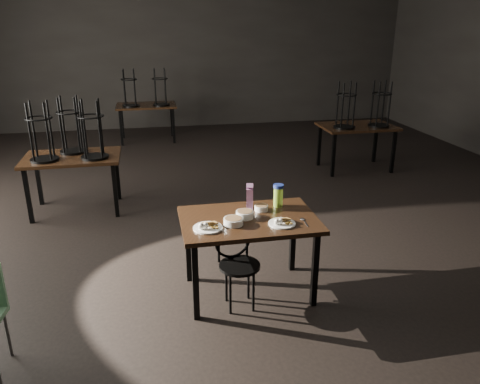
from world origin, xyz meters
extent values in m
plane|color=black|center=(0.00, 0.00, 0.00)|extent=(12.00, 12.00, 0.00)
cube|color=black|center=(0.00, 6.00, 1.60)|extent=(10.00, 0.04, 3.20)
cube|color=black|center=(-0.25, -1.36, 0.73)|extent=(1.20, 0.80, 0.04)
cube|color=black|center=(-0.77, -1.68, 0.35)|extent=(0.05, 0.05, 0.71)
cube|color=black|center=(0.27, -1.68, 0.35)|extent=(0.05, 0.05, 0.71)
cube|color=black|center=(-0.77, -1.04, 0.35)|extent=(0.05, 0.05, 0.71)
cube|color=black|center=(0.27, -1.04, 0.35)|extent=(0.05, 0.05, 0.71)
cylinder|color=white|center=(-0.64, -1.50, 0.76)|extent=(0.25, 0.25, 0.01)
cube|color=olive|center=(-0.63, -1.46, 0.81)|extent=(0.09, 0.09, 0.04)
cube|color=olive|center=(-0.60, -1.46, 0.81)|extent=(0.10, 0.10, 0.03)
ellipsoid|color=white|center=(-0.70, -1.54, 0.79)|extent=(0.05, 0.05, 0.06)
ellipsoid|color=white|center=(-0.66, -1.54, 0.79)|extent=(0.05, 0.05, 0.06)
cylinder|color=white|center=(0.00, -1.54, 0.76)|extent=(0.23, 0.23, 0.01)
cube|color=olive|center=(0.00, -1.50, 0.81)|extent=(0.08, 0.08, 0.04)
cube|color=olive|center=(0.03, -1.50, 0.81)|extent=(0.10, 0.10, 0.03)
ellipsoid|color=white|center=(-0.06, -1.57, 0.79)|extent=(0.04, 0.04, 0.06)
ellipsoid|color=white|center=(-0.03, -1.57, 0.79)|extent=(0.04, 0.04, 0.06)
cylinder|color=white|center=(-0.29, -1.34, 0.78)|extent=(0.16, 0.16, 0.06)
cylinder|color=brown|center=(-0.29, -1.34, 0.80)|extent=(0.13, 0.13, 0.01)
cylinder|color=white|center=(-0.10, -1.21, 0.77)|extent=(0.12, 0.12, 0.05)
cylinder|color=brown|center=(-0.10, -1.21, 0.79)|extent=(0.11, 0.11, 0.01)
cylinder|color=white|center=(-0.41, -1.47, 0.78)|extent=(0.17, 0.17, 0.06)
cylinder|color=brown|center=(-0.41, -1.47, 0.80)|extent=(0.14, 0.14, 0.01)
cube|color=#7F176D|center=(-0.20, -1.14, 0.85)|extent=(0.07, 0.07, 0.20)
cube|color=#7F176D|center=(-0.20, -1.14, 0.97)|extent=(0.07, 0.07, 0.06)
cylinder|color=#94C53A|center=(0.07, -1.14, 0.84)|extent=(0.11, 0.11, 0.19)
cylinder|color=navy|center=(0.07, -1.14, 0.95)|extent=(0.12, 0.12, 0.03)
ellipsoid|color=silver|center=(0.20, -1.48, 0.75)|extent=(0.04, 0.06, 0.01)
cube|color=silver|center=(0.20, -1.58, 0.75)|extent=(0.02, 0.13, 0.00)
cylinder|color=black|center=(-0.38, -1.56, 0.40)|extent=(0.36, 0.36, 0.03)
torus|color=black|center=(-0.41, -1.42, 0.58)|extent=(0.34, 0.09, 0.34)
cylinder|color=black|center=(-0.28, -1.46, 0.20)|extent=(0.02, 0.02, 0.40)
cylinder|color=black|center=(-0.48, -1.46, 0.20)|extent=(0.02, 0.02, 0.40)
cylinder|color=black|center=(-0.48, -1.67, 0.20)|extent=(0.02, 0.02, 0.40)
cylinder|color=black|center=(-0.28, -1.67, 0.20)|extent=(0.02, 0.02, 0.40)
cylinder|color=slate|center=(-2.20, -1.86, 0.21)|extent=(0.02, 0.02, 0.43)
cube|color=black|center=(-2.05, 1.03, 0.73)|extent=(1.20, 0.80, 0.04)
cube|color=black|center=(-2.57, 0.71, 0.35)|extent=(0.05, 0.05, 0.71)
cube|color=black|center=(-1.53, 0.71, 0.35)|extent=(0.05, 0.05, 0.71)
cube|color=black|center=(-2.57, 1.35, 0.35)|extent=(0.05, 0.05, 0.71)
cube|color=black|center=(-1.53, 1.35, 0.35)|extent=(0.05, 0.05, 0.71)
cylinder|color=black|center=(-2.35, 0.88, 0.77)|extent=(0.34, 0.34, 0.03)
torus|color=black|center=(-2.35, 0.88, 1.27)|extent=(0.32, 0.32, 0.02)
cylinder|color=black|center=(-2.25, 0.98, 1.13)|extent=(0.03, 0.03, 0.70)
cylinder|color=black|center=(-2.45, 0.98, 1.13)|extent=(0.03, 0.03, 0.70)
cylinder|color=black|center=(-2.45, 0.78, 1.13)|extent=(0.03, 0.03, 0.70)
cylinder|color=black|center=(-2.25, 0.78, 1.13)|extent=(0.03, 0.03, 0.70)
cylinder|color=black|center=(-1.75, 0.88, 0.77)|extent=(0.34, 0.34, 0.03)
torus|color=black|center=(-1.75, 0.88, 1.27)|extent=(0.32, 0.32, 0.02)
cylinder|color=black|center=(-1.65, 0.98, 1.13)|extent=(0.03, 0.03, 0.70)
cylinder|color=black|center=(-1.85, 0.98, 1.13)|extent=(0.03, 0.03, 0.70)
cylinder|color=black|center=(-1.85, 0.78, 1.13)|extent=(0.03, 0.03, 0.70)
cylinder|color=black|center=(-1.65, 0.78, 1.13)|extent=(0.03, 0.03, 0.70)
cylinder|color=black|center=(-2.05, 1.21, 0.77)|extent=(0.34, 0.34, 0.03)
torus|color=black|center=(-2.05, 1.21, 1.27)|extent=(0.32, 0.32, 0.02)
cylinder|color=black|center=(-1.95, 1.31, 1.13)|extent=(0.03, 0.03, 0.70)
cylinder|color=black|center=(-2.15, 1.31, 1.13)|extent=(0.03, 0.03, 0.70)
cylinder|color=black|center=(-2.15, 1.11, 1.13)|extent=(0.03, 0.03, 0.70)
cylinder|color=black|center=(-1.95, 1.11, 1.13)|extent=(0.03, 0.03, 0.70)
cube|color=black|center=(2.32, 2.03, 0.73)|extent=(1.20, 0.80, 0.04)
cube|color=black|center=(1.80, 1.71, 0.35)|extent=(0.05, 0.05, 0.71)
cube|color=black|center=(2.84, 1.71, 0.35)|extent=(0.05, 0.05, 0.71)
cube|color=black|center=(1.80, 2.35, 0.35)|extent=(0.05, 0.05, 0.71)
cube|color=black|center=(2.84, 2.35, 0.35)|extent=(0.05, 0.05, 0.71)
cylinder|color=black|center=(2.02, 1.88, 0.77)|extent=(0.34, 0.34, 0.03)
torus|color=black|center=(2.02, 1.88, 1.27)|extent=(0.32, 0.32, 0.02)
cylinder|color=black|center=(2.12, 1.98, 1.13)|extent=(0.03, 0.03, 0.70)
cylinder|color=black|center=(1.93, 1.98, 1.13)|extent=(0.03, 0.03, 0.70)
cylinder|color=black|center=(1.93, 1.78, 1.13)|extent=(0.03, 0.03, 0.70)
cylinder|color=black|center=(2.12, 1.78, 1.13)|extent=(0.03, 0.03, 0.70)
cylinder|color=black|center=(2.62, 1.88, 0.77)|extent=(0.34, 0.34, 0.03)
torus|color=black|center=(2.62, 1.88, 1.27)|extent=(0.32, 0.32, 0.02)
cylinder|color=black|center=(2.72, 1.98, 1.13)|extent=(0.03, 0.03, 0.70)
cylinder|color=black|center=(2.53, 1.98, 1.13)|extent=(0.03, 0.03, 0.70)
cylinder|color=black|center=(2.53, 1.78, 1.13)|extent=(0.03, 0.03, 0.70)
cylinder|color=black|center=(2.72, 1.78, 1.13)|extent=(0.03, 0.03, 0.70)
cube|color=black|center=(-1.07, 4.73, 0.73)|extent=(1.20, 0.80, 0.04)
cube|color=black|center=(-1.59, 4.41, 0.35)|extent=(0.05, 0.05, 0.71)
cube|color=black|center=(-0.55, 4.41, 0.35)|extent=(0.05, 0.05, 0.71)
cube|color=black|center=(-1.59, 5.05, 0.35)|extent=(0.05, 0.05, 0.71)
cube|color=black|center=(-0.55, 5.05, 0.35)|extent=(0.05, 0.05, 0.71)
cylinder|color=black|center=(-1.37, 4.58, 0.77)|extent=(0.34, 0.34, 0.03)
torus|color=black|center=(-1.37, 4.58, 1.27)|extent=(0.32, 0.32, 0.02)
cylinder|color=black|center=(-1.27, 4.68, 1.13)|extent=(0.03, 0.03, 0.70)
cylinder|color=black|center=(-1.47, 4.68, 1.13)|extent=(0.03, 0.03, 0.70)
cylinder|color=black|center=(-1.47, 4.49, 1.13)|extent=(0.03, 0.03, 0.70)
cylinder|color=black|center=(-1.27, 4.49, 1.13)|extent=(0.03, 0.03, 0.70)
cylinder|color=black|center=(-0.77, 4.58, 0.77)|extent=(0.34, 0.34, 0.03)
torus|color=black|center=(-0.77, 4.58, 1.27)|extent=(0.32, 0.32, 0.02)
cylinder|color=black|center=(-0.67, 4.68, 1.13)|extent=(0.03, 0.03, 0.70)
cylinder|color=black|center=(-0.87, 4.68, 1.13)|extent=(0.03, 0.03, 0.70)
cylinder|color=black|center=(-0.87, 4.49, 1.13)|extent=(0.03, 0.03, 0.70)
cylinder|color=black|center=(-0.67, 4.49, 1.13)|extent=(0.03, 0.03, 0.70)
camera|label=1|loc=(-1.07, -5.05, 2.40)|focal=35.00mm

